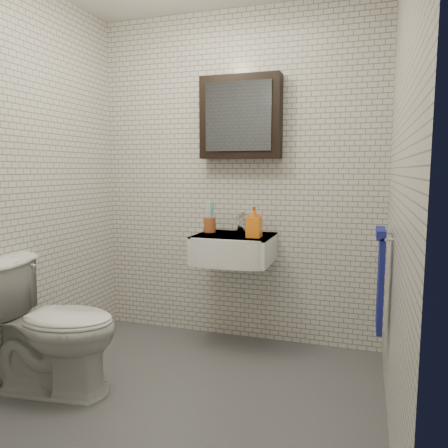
# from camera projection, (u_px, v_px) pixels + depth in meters

# --- Properties ---
(ground) EXTENTS (2.20, 2.00, 0.01)m
(ground) POSITION_uv_depth(u_px,v_px,m) (188.00, 396.00, 2.55)
(ground) COLOR #515359
(ground) RESTS_ON ground
(room_shell) EXTENTS (2.22, 2.02, 2.51)m
(room_shell) POSITION_uv_depth(u_px,v_px,m) (185.00, 142.00, 2.37)
(room_shell) COLOR silver
(room_shell) RESTS_ON ground
(washbasin) EXTENTS (0.55, 0.50, 0.20)m
(washbasin) POSITION_uv_depth(u_px,v_px,m) (233.00, 248.00, 3.14)
(washbasin) COLOR white
(washbasin) RESTS_ON room_shell
(faucet) EXTENTS (0.06, 0.20, 0.15)m
(faucet) POSITION_uv_depth(u_px,v_px,m) (240.00, 223.00, 3.30)
(faucet) COLOR silver
(faucet) RESTS_ON washbasin
(mirror_cabinet) EXTENTS (0.60, 0.15, 0.60)m
(mirror_cabinet) POSITION_uv_depth(u_px,v_px,m) (241.00, 117.00, 3.20)
(mirror_cabinet) COLOR black
(mirror_cabinet) RESTS_ON room_shell
(towel_rail) EXTENTS (0.09, 0.30, 0.58)m
(towel_rail) POSITION_uv_depth(u_px,v_px,m) (381.00, 275.00, 2.47)
(towel_rail) COLOR silver
(towel_rail) RESTS_ON room_shell
(toothbrush_cup) EXTENTS (0.10, 0.10, 0.25)m
(toothbrush_cup) POSITION_uv_depth(u_px,v_px,m) (210.00, 224.00, 3.29)
(toothbrush_cup) COLOR #9E4F27
(toothbrush_cup) RESTS_ON washbasin
(soap_bottle) EXTENTS (0.10, 0.10, 0.22)m
(soap_bottle) POSITION_uv_depth(u_px,v_px,m) (254.00, 222.00, 3.02)
(soap_bottle) COLOR orange
(soap_bottle) RESTS_ON washbasin
(toilet) EXTENTS (0.84, 0.54, 0.81)m
(toilet) POSITION_uv_depth(u_px,v_px,m) (52.00, 325.00, 2.58)
(toilet) COLOR white
(toilet) RESTS_ON ground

